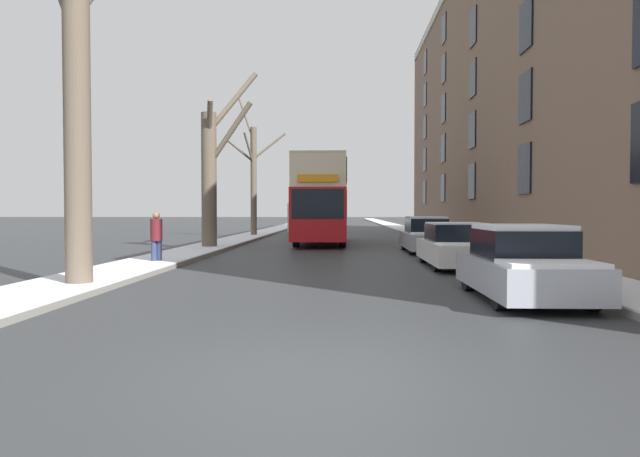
% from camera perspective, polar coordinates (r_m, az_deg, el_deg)
% --- Properties ---
extents(ground_plane, '(320.00, 320.00, 0.00)m').
position_cam_1_polar(ground_plane, '(6.06, 0.23, -14.49)').
color(ground_plane, '#303335').
extents(sidewalk_left, '(2.06, 130.00, 0.16)m').
position_cam_1_polar(sidewalk_left, '(59.14, -3.52, 0.17)').
color(sidewalk_left, gray).
rests_on(sidewalk_left, ground).
extents(sidewalk_right, '(2.06, 130.00, 0.16)m').
position_cam_1_polar(sidewalk_right, '(59.10, 7.69, 0.16)').
color(sidewalk_right, gray).
rests_on(sidewalk_right, ground).
extents(terrace_facade_right, '(9.10, 47.49, 16.11)m').
position_cam_1_polar(terrace_facade_right, '(31.93, 23.19, 13.09)').
color(terrace_facade_right, '#7A604C').
rests_on(terrace_facade_right, ground).
extents(bare_tree_left_0, '(1.15, 2.57, 8.17)m').
position_cam_1_polar(bare_tree_left_0, '(13.51, -23.24, 12.11)').
color(bare_tree_left_0, brown).
rests_on(bare_tree_left_0, ground).
extents(bare_tree_left_1, '(2.39, 2.26, 7.97)m').
position_cam_1_polar(bare_tree_left_1, '(25.53, -10.78, 5.57)').
color(bare_tree_left_1, brown).
rests_on(bare_tree_left_1, ground).
extents(bare_tree_left_2, '(3.72, 2.37, 9.35)m').
position_cam_1_polar(bare_tree_left_2, '(37.65, -6.69, 5.28)').
color(bare_tree_left_2, brown).
rests_on(bare_tree_left_2, ground).
extents(double_decker_bus, '(2.57, 10.14, 4.34)m').
position_cam_1_polar(double_decker_bus, '(29.83, 0.19, 3.20)').
color(double_decker_bus, red).
rests_on(double_decker_bus, ground).
extents(parked_car_0, '(1.77, 4.02, 1.44)m').
position_cam_1_polar(parked_car_0, '(11.60, 19.66, -3.48)').
color(parked_car_0, '#9EA3AD').
rests_on(parked_car_0, ground).
extents(parked_car_1, '(1.85, 4.55, 1.35)m').
position_cam_1_polar(parked_car_1, '(17.79, 13.50, -1.74)').
color(parked_car_1, silver).
rests_on(parked_car_1, ground).
extents(parked_car_2, '(1.75, 4.59, 1.48)m').
position_cam_1_polar(parked_car_2, '(23.95, 10.59, -0.73)').
color(parked_car_2, '#9EA3AD').
rests_on(parked_car_2, ground).
extents(oncoming_van, '(2.07, 5.67, 2.26)m').
position_cam_1_polar(oncoming_van, '(44.21, -1.59, 1.13)').
color(oncoming_van, white).
rests_on(oncoming_van, ground).
extents(pedestrian_left_sidewalk, '(0.36, 0.36, 1.67)m').
position_cam_1_polar(pedestrian_left_sidewalk, '(18.38, -16.05, -0.75)').
color(pedestrian_left_sidewalk, navy).
rests_on(pedestrian_left_sidewalk, ground).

